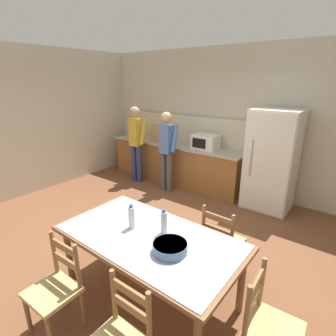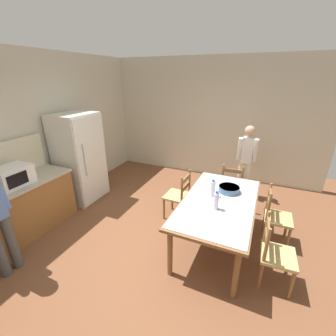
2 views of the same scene
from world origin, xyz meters
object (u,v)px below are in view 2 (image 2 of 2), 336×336
at_px(microwave, 12,176).
at_px(person_by_table, 246,158).
at_px(serving_bowl, 229,189).
at_px(dining_table, 219,205).
at_px(refrigerator, 80,158).
at_px(chair_side_near_left, 275,254).
at_px(chair_side_far_right, 179,196).
at_px(chair_side_near_right, 275,217).
at_px(bottle_near_centre, 216,201).
at_px(chair_head_end, 232,185).
at_px(bottle_off_centre, 213,189).

relative_size(microwave, person_by_table, 0.32).
bearing_deg(person_by_table, serving_bowl, -7.67).
distance_m(microwave, person_by_table, 4.22).
bearing_deg(serving_bowl, dining_table, 166.27).
xyz_separation_m(microwave, serving_bowl, (1.35, -3.02, -0.23)).
bearing_deg(refrigerator, chair_side_near_left, -101.51).
xyz_separation_m(refrigerator, chair_side_far_right, (0.12, -2.12, -0.46)).
bearing_deg(person_by_table, chair_side_near_right, 20.85).
distance_m(dining_table, chair_side_far_right, 0.94).
xyz_separation_m(bottle_near_centre, chair_side_far_right, (0.67, 0.80, -0.45)).
bearing_deg(chair_side_near_right, serving_bowl, 96.16).
bearing_deg(chair_head_end, chair_side_near_right, 131.20).
bearing_deg(person_by_table, bottle_near_centre, -8.83).
height_order(bottle_near_centre, serving_bowl, bottle_near_centre).
height_order(microwave, chair_head_end, microwave).
xyz_separation_m(chair_head_end, person_by_table, (0.55, -0.17, 0.42)).
distance_m(bottle_off_centre, chair_side_far_right, 0.88).
xyz_separation_m(serving_bowl, chair_side_near_left, (-0.77, -0.72, -0.38)).
relative_size(chair_side_far_right, chair_side_near_left, 1.00).
distance_m(serving_bowl, person_by_table, 1.47).
height_order(chair_side_near_left, chair_head_end, same).
bearing_deg(serving_bowl, refrigerator, 90.27).
height_order(microwave, dining_table, microwave).
bearing_deg(chair_side_near_left, refrigerator, 76.57).
distance_m(chair_side_far_right, chair_side_near_left, 1.82).
height_order(chair_side_far_right, chair_head_end, same).
bearing_deg(dining_table, refrigerator, 83.79).
xyz_separation_m(bottle_near_centre, person_by_table, (2.03, -0.19, -0.02)).
xyz_separation_m(bottle_off_centre, person_by_table, (1.70, -0.32, -0.02)).
height_order(bottle_near_centre, chair_side_near_left, bottle_near_centre).
bearing_deg(chair_side_near_right, microwave, 110.49).
relative_size(dining_table, chair_side_far_right, 2.10).
distance_m(serving_bowl, chair_head_end, 0.99).
bearing_deg(chair_side_far_right, bottle_near_centre, 51.91).
height_order(bottle_off_centre, person_by_table, person_by_table).
height_order(bottle_off_centre, chair_side_far_right, bottle_off_centre).
bearing_deg(bottle_off_centre, dining_table, -127.32).
relative_size(refrigerator, person_by_table, 1.17).
bearing_deg(bottle_off_centre, chair_side_near_right, -71.13).
relative_size(microwave, bottle_near_centre, 1.85).
xyz_separation_m(refrigerator, bottle_off_centre, (-0.22, -2.80, -0.01)).
relative_size(bottle_off_centre, chair_head_end, 0.30).
bearing_deg(refrigerator, bottle_off_centre, -94.52).
distance_m(bottle_near_centre, chair_side_near_left, 0.94).
bearing_deg(bottle_off_centre, chair_head_end, -7.21).
distance_m(bottle_off_centre, serving_bowl, 0.32).
height_order(refrigerator, chair_side_near_left, refrigerator).
relative_size(refrigerator, chair_side_near_left, 1.98).
height_order(bottle_off_centre, serving_bowl, bottle_off_centre).
distance_m(refrigerator, dining_table, 2.95).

